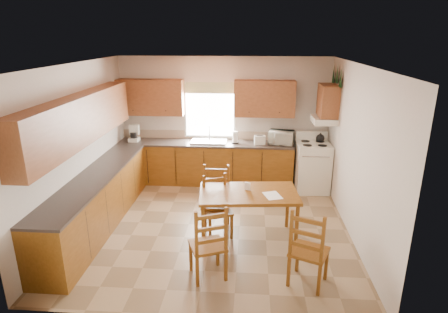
# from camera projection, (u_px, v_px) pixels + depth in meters

# --- Properties ---
(floor) EXTENTS (4.50, 4.50, 0.00)m
(floor) POSITION_uv_depth(u_px,v_px,m) (214.00, 225.00, 6.44)
(floor) COLOR #8D7450
(floor) RESTS_ON ground
(ceiling) EXTENTS (4.50, 4.50, 0.00)m
(ceiling) POSITION_uv_depth(u_px,v_px,m) (213.00, 64.00, 5.60)
(ceiling) COLOR #99522D
(ceiling) RESTS_ON floor
(wall_left) EXTENTS (4.50, 4.50, 0.00)m
(wall_left) POSITION_uv_depth(u_px,v_px,m) (78.00, 147.00, 6.18)
(wall_left) COLOR beige
(wall_left) RESTS_ON floor
(wall_right) EXTENTS (4.50, 4.50, 0.00)m
(wall_right) POSITION_uv_depth(u_px,v_px,m) (356.00, 153.00, 5.86)
(wall_right) COLOR beige
(wall_right) RESTS_ON floor
(wall_back) EXTENTS (4.50, 4.50, 0.00)m
(wall_back) POSITION_uv_depth(u_px,v_px,m) (224.00, 120.00, 8.15)
(wall_back) COLOR beige
(wall_back) RESTS_ON floor
(wall_front) EXTENTS (4.50, 4.50, 0.00)m
(wall_front) POSITION_uv_depth(u_px,v_px,m) (191.00, 214.00, 3.89)
(wall_front) COLOR beige
(wall_front) RESTS_ON floor
(lower_cab_back) EXTENTS (3.75, 0.60, 0.88)m
(lower_cab_back) POSITION_uv_depth(u_px,v_px,m) (206.00, 163.00, 8.18)
(lower_cab_back) COLOR brown
(lower_cab_back) RESTS_ON floor
(lower_cab_left) EXTENTS (0.60, 3.60, 0.88)m
(lower_cab_left) POSITION_uv_depth(u_px,v_px,m) (98.00, 202.00, 6.30)
(lower_cab_left) COLOR brown
(lower_cab_left) RESTS_ON floor
(counter_back) EXTENTS (3.75, 0.63, 0.04)m
(counter_back) POSITION_uv_depth(u_px,v_px,m) (205.00, 143.00, 8.04)
(counter_back) COLOR #372E29
(counter_back) RESTS_ON lower_cab_back
(counter_left) EXTENTS (0.63, 3.60, 0.04)m
(counter_left) POSITION_uv_depth(u_px,v_px,m) (95.00, 176.00, 6.16)
(counter_left) COLOR #372E29
(counter_left) RESTS_ON lower_cab_left
(backsplash) EXTENTS (3.75, 0.01, 0.18)m
(backsplash) POSITION_uv_depth(u_px,v_px,m) (207.00, 135.00, 8.28)
(backsplash) COLOR gray
(backsplash) RESTS_ON counter_back
(upper_cab_back_left) EXTENTS (1.41, 0.33, 0.75)m
(upper_cab_back_left) POSITION_uv_depth(u_px,v_px,m) (151.00, 97.00, 7.95)
(upper_cab_back_left) COLOR brown
(upper_cab_back_left) RESTS_ON wall_back
(upper_cab_back_right) EXTENTS (1.25, 0.33, 0.75)m
(upper_cab_back_right) POSITION_uv_depth(u_px,v_px,m) (264.00, 99.00, 7.78)
(upper_cab_back_right) COLOR brown
(upper_cab_back_right) RESTS_ON wall_back
(upper_cab_left) EXTENTS (0.33, 3.60, 0.75)m
(upper_cab_left) POSITION_uv_depth(u_px,v_px,m) (80.00, 119.00, 5.87)
(upper_cab_left) COLOR brown
(upper_cab_left) RESTS_ON wall_left
(upper_cab_stove) EXTENTS (0.33, 0.62, 0.62)m
(upper_cab_stove) POSITION_uv_depth(u_px,v_px,m) (328.00, 101.00, 7.27)
(upper_cab_stove) COLOR brown
(upper_cab_stove) RESTS_ON wall_right
(range_hood) EXTENTS (0.44, 0.62, 0.12)m
(range_hood) POSITION_uv_depth(u_px,v_px,m) (324.00, 120.00, 7.39)
(range_hood) COLOR silver
(range_hood) RESTS_ON wall_right
(window_frame) EXTENTS (1.13, 0.02, 1.18)m
(window_frame) POSITION_uv_depth(u_px,v_px,m) (210.00, 111.00, 8.08)
(window_frame) COLOR silver
(window_frame) RESTS_ON wall_back
(window_pane) EXTENTS (1.05, 0.01, 1.10)m
(window_pane) POSITION_uv_depth(u_px,v_px,m) (210.00, 111.00, 8.08)
(window_pane) COLOR white
(window_pane) RESTS_ON wall_back
(window_valance) EXTENTS (1.19, 0.01, 0.24)m
(window_valance) POSITION_uv_depth(u_px,v_px,m) (209.00, 88.00, 7.90)
(window_valance) COLOR #597C3C
(window_valance) RESTS_ON wall_back
(sink_basin) EXTENTS (0.75, 0.45, 0.04)m
(sink_basin) POSITION_uv_depth(u_px,v_px,m) (209.00, 141.00, 8.02)
(sink_basin) COLOR silver
(sink_basin) RESTS_ON counter_back
(pine_decal_a) EXTENTS (0.22, 0.22, 0.36)m
(pine_decal_a) POSITION_uv_depth(u_px,v_px,m) (341.00, 77.00, 6.81)
(pine_decal_a) COLOR black
(pine_decal_a) RESTS_ON wall_right
(pine_decal_b) EXTENTS (0.22, 0.22, 0.36)m
(pine_decal_b) POSITION_uv_depth(u_px,v_px,m) (337.00, 73.00, 7.10)
(pine_decal_b) COLOR black
(pine_decal_b) RESTS_ON wall_right
(pine_decal_c) EXTENTS (0.22, 0.22, 0.36)m
(pine_decal_c) POSITION_uv_depth(u_px,v_px,m) (334.00, 74.00, 7.41)
(pine_decal_c) COLOR black
(pine_decal_c) RESTS_ON wall_right
(stove) EXTENTS (0.70, 0.72, 0.99)m
(stove) POSITION_uv_depth(u_px,v_px,m) (312.00, 167.00, 7.77)
(stove) COLOR silver
(stove) RESTS_ON floor
(coffeemaker) EXTENTS (0.29, 0.31, 0.37)m
(coffeemaker) POSITION_uv_depth(u_px,v_px,m) (134.00, 133.00, 8.07)
(coffeemaker) COLOR silver
(coffeemaker) RESTS_ON counter_back
(paper_towel) EXTENTS (0.13, 0.13, 0.26)m
(paper_towel) POSITION_uv_depth(u_px,v_px,m) (235.00, 137.00, 7.93)
(paper_towel) COLOR white
(paper_towel) RESTS_ON counter_back
(toaster) EXTENTS (0.24, 0.17, 0.18)m
(toaster) POSITION_uv_depth(u_px,v_px,m) (260.00, 140.00, 7.87)
(toaster) COLOR silver
(toaster) RESTS_ON counter_back
(microwave) EXTENTS (0.53, 0.42, 0.28)m
(microwave) POSITION_uv_depth(u_px,v_px,m) (281.00, 137.00, 7.87)
(microwave) COLOR silver
(microwave) RESTS_ON counter_back
(dining_table) EXTENTS (1.58, 1.00, 0.81)m
(dining_table) POSITION_uv_depth(u_px,v_px,m) (248.00, 216.00, 5.90)
(dining_table) COLOR brown
(dining_table) RESTS_ON floor
(chair_near_left) EXTENTS (0.58, 0.56, 1.06)m
(chair_near_left) POSITION_uv_depth(u_px,v_px,m) (208.00, 241.00, 4.94)
(chair_near_left) COLOR brown
(chair_near_left) RESTS_ON floor
(chair_near_right) EXTENTS (0.59, 0.58, 1.08)m
(chair_near_right) POSITION_uv_depth(u_px,v_px,m) (310.00, 247.00, 4.79)
(chair_near_right) COLOR brown
(chair_near_right) RESTS_ON floor
(chair_far_left) EXTENTS (0.45, 0.43, 1.08)m
(chair_far_left) POSITION_uv_depth(u_px,v_px,m) (215.00, 200.00, 6.14)
(chair_far_left) COLOR brown
(chair_far_left) RESTS_ON floor
(chair_far_right) EXTENTS (0.54, 0.53, 0.99)m
(chair_far_right) POSITION_uv_depth(u_px,v_px,m) (218.00, 208.00, 5.96)
(chair_far_right) COLOR brown
(chair_far_right) RESTS_ON floor
(table_paper) EXTENTS (0.31, 0.36, 0.00)m
(table_paper) POSITION_uv_depth(u_px,v_px,m) (272.00, 196.00, 5.65)
(table_paper) COLOR white
(table_paper) RESTS_ON dining_table
(table_card) EXTENTS (0.09, 0.06, 0.12)m
(table_card) POSITION_uv_depth(u_px,v_px,m) (247.00, 186.00, 5.83)
(table_card) COLOR white
(table_card) RESTS_ON dining_table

